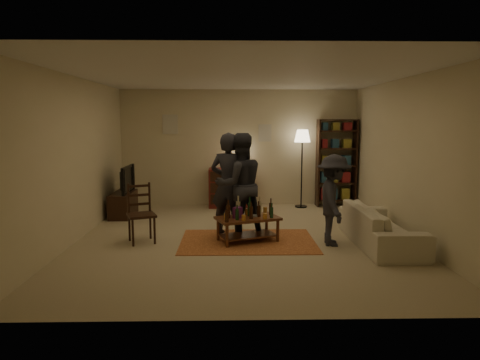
{
  "coord_description": "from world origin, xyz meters",
  "views": [
    {
      "loc": [
        -0.2,
        -7.03,
        1.97
      ],
      "look_at": [
        -0.04,
        0.1,
        0.99
      ],
      "focal_mm": 32.0,
      "sensor_mm": 36.0,
      "label": 1
    }
  ],
  "objects_px": {
    "bookshelf": "(336,162)",
    "floor_lamp": "(302,141)",
    "coffee_table": "(248,219)",
    "person_right": "(240,185)",
    "tv_stand": "(123,198)",
    "dining_chair": "(141,211)",
    "sofa": "(381,226)",
    "person_left": "(229,184)",
    "person_by_sofa": "(333,200)",
    "dresser": "(231,187)"
  },
  "relations": [
    {
      "from": "coffee_table",
      "to": "dining_chair",
      "type": "distance_m",
      "value": 1.76
    },
    {
      "from": "floor_lamp",
      "to": "coffee_table",
      "type": "bearing_deg",
      "value": -115.53
    },
    {
      "from": "dresser",
      "to": "person_by_sofa",
      "type": "distance_m",
      "value": 3.51
    },
    {
      "from": "person_left",
      "to": "person_by_sofa",
      "type": "distance_m",
      "value": 1.8
    },
    {
      "from": "floor_lamp",
      "to": "person_right",
      "type": "height_order",
      "value": "floor_lamp"
    },
    {
      "from": "sofa",
      "to": "person_by_sofa",
      "type": "relative_size",
      "value": 1.43
    },
    {
      "from": "dining_chair",
      "to": "floor_lamp",
      "type": "xyz_separation_m",
      "value": [
        3.1,
        2.79,
        1.0
      ]
    },
    {
      "from": "tv_stand",
      "to": "bookshelf",
      "type": "bearing_deg",
      "value": 11.8
    },
    {
      "from": "coffee_table",
      "to": "sofa",
      "type": "xyz_separation_m",
      "value": [
        2.13,
        -0.22,
        -0.07
      ]
    },
    {
      "from": "coffee_table",
      "to": "sofa",
      "type": "height_order",
      "value": "coffee_table"
    },
    {
      "from": "sofa",
      "to": "person_left",
      "type": "distance_m",
      "value": 2.59
    },
    {
      "from": "person_right",
      "to": "person_by_sofa",
      "type": "distance_m",
      "value": 1.59
    },
    {
      "from": "bookshelf",
      "to": "coffee_table",
      "type": "bearing_deg",
      "value": -126.27
    },
    {
      "from": "coffee_table",
      "to": "person_right",
      "type": "xyz_separation_m",
      "value": [
        -0.12,
        0.36,
        0.51
      ]
    },
    {
      "from": "floor_lamp",
      "to": "dining_chair",
      "type": "bearing_deg",
      "value": -138.07
    },
    {
      "from": "tv_stand",
      "to": "floor_lamp",
      "type": "relative_size",
      "value": 0.59
    },
    {
      "from": "sofa",
      "to": "floor_lamp",
      "type": "bearing_deg",
      "value": 14.26
    },
    {
      "from": "sofa",
      "to": "person_right",
      "type": "height_order",
      "value": "person_right"
    },
    {
      "from": "sofa",
      "to": "person_right",
      "type": "distance_m",
      "value": 2.39
    },
    {
      "from": "dining_chair",
      "to": "tv_stand",
      "type": "relative_size",
      "value": 0.93
    },
    {
      "from": "tv_stand",
      "to": "person_left",
      "type": "height_order",
      "value": "person_left"
    },
    {
      "from": "person_right",
      "to": "dresser",
      "type": "bearing_deg",
      "value": -103.93
    },
    {
      "from": "tv_stand",
      "to": "person_right",
      "type": "xyz_separation_m",
      "value": [
        2.4,
        -1.62,
        0.5
      ]
    },
    {
      "from": "person_left",
      "to": "person_right",
      "type": "xyz_separation_m",
      "value": [
        0.19,
        -0.08,
        -0.0
      ]
    },
    {
      "from": "person_left",
      "to": "person_by_sofa",
      "type": "xyz_separation_m",
      "value": [
        1.67,
        -0.64,
        -0.16
      ]
    },
    {
      "from": "bookshelf",
      "to": "floor_lamp",
      "type": "xyz_separation_m",
      "value": [
        -0.82,
        -0.13,
        0.48
      ]
    },
    {
      "from": "coffee_table",
      "to": "person_left",
      "type": "distance_m",
      "value": 0.75
    },
    {
      "from": "tv_stand",
      "to": "dresser",
      "type": "height_order",
      "value": "dresser"
    },
    {
      "from": "coffee_table",
      "to": "tv_stand",
      "type": "bearing_deg",
      "value": 141.8
    },
    {
      "from": "bookshelf",
      "to": "person_left",
      "type": "relative_size",
      "value": 1.13
    },
    {
      "from": "person_left",
      "to": "tv_stand",
      "type": "bearing_deg",
      "value": -15.29
    },
    {
      "from": "sofa",
      "to": "coffee_table",
      "type": "bearing_deg",
      "value": 84.13
    },
    {
      "from": "sofa",
      "to": "person_left",
      "type": "relative_size",
      "value": 1.17
    },
    {
      "from": "person_right",
      "to": "person_by_sofa",
      "type": "xyz_separation_m",
      "value": [
        1.48,
        -0.56,
        -0.16
      ]
    },
    {
      "from": "dining_chair",
      "to": "bookshelf",
      "type": "relative_size",
      "value": 0.49
    },
    {
      "from": "floor_lamp",
      "to": "person_right",
      "type": "distance_m",
      "value": 2.94
    },
    {
      "from": "coffee_table",
      "to": "person_by_sofa",
      "type": "xyz_separation_m",
      "value": [
        1.36,
        -0.2,
        0.35
      ]
    },
    {
      "from": "dining_chair",
      "to": "sofa",
      "type": "bearing_deg",
      "value": -25.63
    },
    {
      "from": "tv_stand",
      "to": "person_left",
      "type": "distance_m",
      "value": 2.74
    },
    {
      "from": "dining_chair",
      "to": "person_right",
      "type": "relative_size",
      "value": 0.55
    },
    {
      "from": "floor_lamp",
      "to": "sofa",
      "type": "distance_m",
      "value": 3.37
    },
    {
      "from": "person_left",
      "to": "bookshelf",
      "type": "bearing_deg",
      "value": -114.98
    },
    {
      "from": "coffee_table",
      "to": "dresser",
      "type": "xyz_separation_m",
      "value": [
        -0.27,
        2.89,
        0.1
      ]
    },
    {
      "from": "bookshelf",
      "to": "sofa",
      "type": "relative_size",
      "value": 0.97
    },
    {
      "from": "coffee_table",
      "to": "person_right",
      "type": "height_order",
      "value": "person_right"
    },
    {
      "from": "tv_stand",
      "to": "sofa",
      "type": "xyz_separation_m",
      "value": [
        4.64,
        -2.2,
        -0.08
      ]
    },
    {
      "from": "dining_chair",
      "to": "bookshelf",
      "type": "height_order",
      "value": "bookshelf"
    },
    {
      "from": "coffee_table",
      "to": "dresser",
      "type": "distance_m",
      "value": 2.91
    },
    {
      "from": "coffee_table",
      "to": "dining_chair",
      "type": "xyz_separation_m",
      "value": [
        -1.75,
        0.04,
        0.14
      ]
    },
    {
      "from": "dining_chair",
      "to": "dresser",
      "type": "relative_size",
      "value": 0.72
    }
  ]
}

